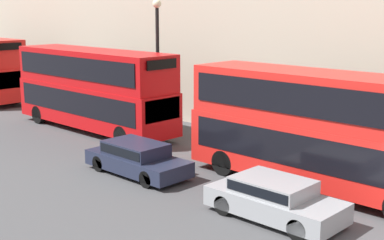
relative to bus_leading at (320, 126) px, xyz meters
name	(u,v)px	position (x,y,z in m)	size (l,w,h in m)	color
bus_leading	(320,126)	(0.00, 0.00, 0.00)	(2.59, 10.19, 4.22)	red
bus_second_in_queue	(93,86)	(0.00, 13.47, 0.03)	(2.59, 10.66, 4.27)	#B20C0F
car_dark_sedan	(274,198)	(-3.40, -0.49, -1.65)	(1.90, 4.28, 1.28)	gray
car_hatchback	(137,157)	(-3.40, 6.02, -1.65)	(1.81, 4.48, 1.28)	#1E2338
street_lamp	(158,53)	(1.91, 10.53, 1.85)	(0.44, 0.44, 6.82)	black
pedestrian	(44,91)	(2.44, 22.48, -1.50)	(0.36, 0.36, 1.81)	#26262D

